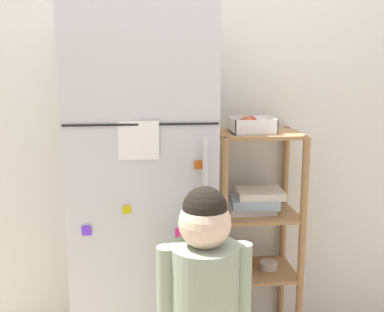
{
  "coord_description": "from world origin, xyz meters",
  "views": [
    {
      "loc": [
        -0.27,
        -2.14,
        1.53
      ],
      "look_at": [
        -0.04,
        0.02,
        1.1
      ],
      "focal_mm": 44.39,
      "sensor_mm": 36.0,
      "label": 1
    }
  ],
  "objects": [
    {
      "name": "kitchen_wall_back",
      "position": [
        0.0,
        0.35,
        1.16
      ],
      "size": [
        2.6,
        0.03,
        2.31
      ],
      "primitive_type": "cube",
      "color": "silver",
      "rests_on": "ground"
    },
    {
      "name": "refrigerator",
      "position": [
        -0.28,
        0.02,
        0.91
      ],
      "size": [
        0.62,
        0.64,
        1.81
      ],
      "color": "silver",
      "rests_on": "ground"
    },
    {
      "name": "child_standing",
      "position": [
        -0.06,
        -0.53,
        0.66
      ],
      "size": [
        0.35,
        0.26,
        1.09
      ],
      "color": "#39423A",
      "rests_on": "ground"
    },
    {
      "name": "pantry_shelf_unit",
      "position": [
        0.3,
        0.15,
        0.73
      ],
      "size": [
        0.43,
        0.35,
        1.19
      ],
      "color": "#9E7247",
      "rests_on": "ground"
    },
    {
      "name": "fruit_bin",
      "position": [
        0.26,
        0.13,
        1.22
      ],
      "size": [
        0.21,
        0.19,
        0.08
      ],
      "color": "white",
      "rests_on": "pantry_shelf_unit"
    }
  ]
}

